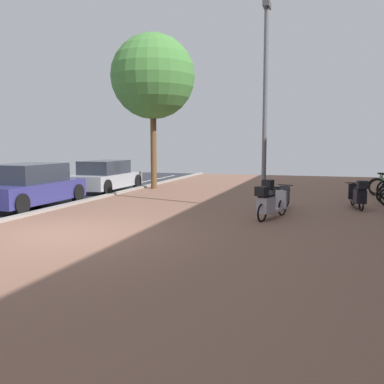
{
  "coord_description": "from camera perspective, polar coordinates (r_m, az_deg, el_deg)",
  "views": [
    {
      "loc": [
        5.68,
        -8.26,
        2.05
      ],
      "look_at": [
        2.97,
        0.51,
        1.02
      ],
      "focal_mm": 40.76,
      "sensor_mm": 36.0,
      "label": 1
    }
  ],
  "objects": [
    {
      "name": "ground",
      "position": [
        9.52,
        -9.9,
        -6.27
      ],
      "size": [
        21.0,
        40.0,
        0.13
      ],
      "color": "black"
    },
    {
      "name": "bicycle_rack_10",
      "position": [
        19.25,
        23.86,
        0.73
      ],
      "size": [
        1.25,
        0.48,
        0.93
      ],
      "color": "black",
      "rests_on": "ground"
    },
    {
      "name": "scooter_near",
      "position": [
        14.56,
        20.96,
        -0.41
      ],
      "size": [
        0.61,
        1.73,
        0.95
      ],
      "color": "black",
      "rests_on": "ground"
    },
    {
      "name": "scooter_mid",
      "position": [
        13.49,
        10.69,
        -0.53
      ],
      "size": [
        0.84,
        1.64,
        1.0
      ],
      "color": "black",
      "rests_on": "ground"
    },
    {
      "name": "scooter_far",
      "position": [
        11.9,
        10.05,
        -1.51
      ],
      "size": [
        0.84,
        1.72,
        0.95
      ],
      "color": "black",
      "rests_on": "ground"
    },
    {
      "name": "parked_car_near",
      "position": [
        15.07,
        -20.56,
        0.7
      ],
      "size": [
        1.92,
        4.02,
        1.39
      ],
      "color": "navy",
      "rests_on": "ground"
    },
    {
      "name": "parked_car_far",
      "position": [
        19.15,
        -11.25,
        2.01
      ],
      "size": [
        1.8,
        3.93,
        1.31
      ],
      "color": "#A4A7B0",
      "rests_on": "ground"
    },
    {
      "name": "lamp_post",
      "position": [
        13.69,
        9.55,
        12.13
      ],
      "size": [
        0.2,
        0.52,
        6.22
      ],
      "color": "slate",
      "rests_on": "ground"
    },
    {
      "name": "street_tree",
      "position": [
        20.0,
        -5.15,
        14.77
      ],
      "size": [
        3.73,
        3.73,
        6.85
      ],
      "color": "brown",
      "rests_on": "ground"
    }
  ]
}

